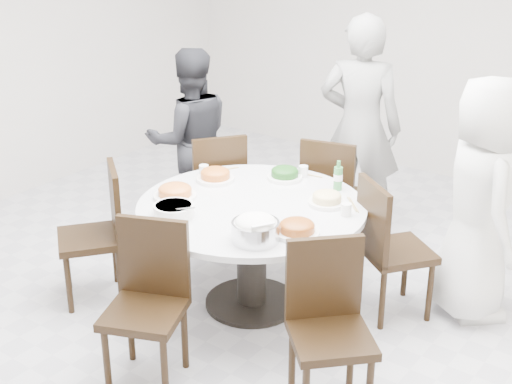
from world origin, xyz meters
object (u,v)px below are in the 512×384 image
Objects in this scene: beverage_bottle at (338,175)px; chair_sw at (89,235)px; diner_middle at (360,128)px; soup_bowl at (174,211)px; chair_s at (144,309)px; rice_bowl at (255,231)px; chair_n at (333,193)px; diner_left at (191,140)px; diner_right at (480,200)px; dining_table at (252,255)px; chair_nw at (215,188)px; chair_se at (331,334)px; chair_ne at (397,248)px.

chair_sw is at bearing -138.53° from beverage_bottle.
diner_middle reaches higher than soup_bowl.
chair_s is 0.77m from rice_bowl.
diner_middle is (0.00, 0.38, 0.43)m from chair_n.
chair_sw is at bearing 45.53° from chair_n.
diner_middle is at bearing 67.28° from chair_s.
diner_right is at bearing 128.57° from diner_left.
dining_table is 1.58× the size of chair_n.
soup_bowl is at bearing 63.09° from chair_nw.
diner_left is (-1.19, -0.68, -0.15)m from diner_middle.
chair_n is 4.57× the size of beverage_bottle.
chair_se is 0.63× the size of diner_left.
rice_bowl is (0.33, -1.85, -0.10)m from diner_middle.
chair_nw is at bearing 177.61° from beverage_bottle.
chair_nw is (-0.81, 0.60, 0.10)m from dining_table.
soup_bowl is (-0.30, 0.59, 0.31)m from chair_s.
diner_middle is at bearing 89.84° from dining_table.
diner_left is (-2.40, -0.06, -0.05)m from diner_right.
chair_ne and chair_s have the same top height.
diner_middle is at bearing 157.07° from diner_left.
diner_middle is at bearing 109.83° from beverage_bottle.
diner_right reaches higher than chair_s.
chair_s is at bearing 72.05° from diner_middle.
diner_middle is (-0.98, 2.06, 0.43)m from chair_se.
dining_table is 1.58× the size of chair_ne.
rice_bowl is at bearing 44.74° from chair_sw.
soup_bowl is at bearing -122.32° from dining_table.
diner_left is at bearing 142.50° from rice_bowl.
chair_s is 3.69× the size of soup_bowl.
diner_middle is (-1.21, 0.62, 0.10)m from diner_right.
chair_ne is at bearing 61.71° from rice_bowl.
dining_table is at bearing 102.30° from chair_se.
chair_se reaches higher than dining_table.
chair_n reaches higher than rice_bowl.
chair_se is 2.32m from diner_middle.
chair_sw is 1.00× the size of chair_se.
chair_sw is 1.07m from chair_s.
diner_right reaches higher than diner_left.
diner_right is (1.22, -0.24, 0.33)m from chair_n.
chair_nw is 1.00× the size of chair_sw.
soup_bowl is at bearing -177.55° from rice_bowl.
rice_bowl reaches higher than soup_bowl.
diner_middle is 0.94m from beverage_bottle.
dining_table is 0.99× the size of diner_left.
diner_middle is 1.88m from rice_bowl.
chair_sw is 1.38m from diner_left.
chair_ne is 1.00m from chair_n.
chair_s is (0.01, -2.08, 0.00)m from chair_n.
rice_bowl is at bearing 98.73° from chair_ne.
chair_se reaches higher than soup_bowl.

